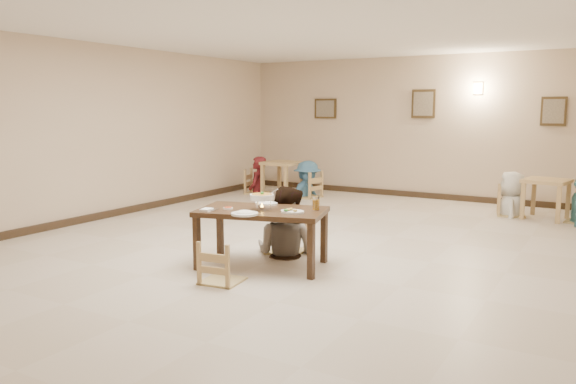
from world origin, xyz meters
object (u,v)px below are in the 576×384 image
Objects in this scene: bg_table_right at (546,187)px; bg_diner_b at (308,161)px; chair_far at (286,216)px; bg_chair_ll at (257,171)px; main_diner at (286,186)px; curry_warmer at (262,197)px; main_table at (262,216)px; chair_near at (222,242)px; bg_chair_lr at (307,173)px; bg_diner_a at (257,157)px; bg_table_left at (282,168)px; bg_diner_c at (513,171)px; drink_glass at (316,204)px; bg_chair_rl at (513,188)px.

bg_diner_b is (-4.70, 0.02, 0.23)m from bg_table_right.
bg_chair_ll reaches higher than chair_far.
main_diner is at bearing -156.69° from bg_chair_ll.
curry_warmer is at bearing 94.62° from main_diner.
main_table is 1.86× the size of chair_near.
chair_far is 4.70m from bg_chair_lr.
main_diner is 1.08× the size of bg_diner_a.
bg_diner_a reaches higher than bg_table_left.
main_diner is 0.66m from curry_warmer.
bg_diner_a is at bearing 103.48° from bg_diner_b.
bg_table_right is (2.61, 4.99, -0.29)m from curry_warmer.
bg_table_right is at bearing 51.08° from chair_far.
bg_chair_lr is (-2.08, 4.99, -0.09)m from main_table.
bg_diner_b is (-2.08, 4.99, 0.17)m from main_table.
bg_diner_c is (4.15, 0.02, 0.00)m from bg_diner_b.
chair_far is at bearing -122.63° from bg_table_right.
drink_glass is 0.17× the size of bg_chair_rl.
bg_diner_a is (-1.23, -0.09, 0.30)m from bg_chair_lr.
curry_warmer is 0.40× the size of bg_table_left.
bg_table_left reaches higher than bg_table_right.
bg_diner_c is (4.15, 0.02, 0.26)m from bg_chair_lr.
bg_table_left is 0.99× the size of bg_table_right.
bg_diner_c is (5.38, 0.10, -0.04)m from bg_diner_a.
chair_near is 6.09m from bg_chair_lr.
main_diner is 1.74× the size of bg_chair_ll.
chair_far is at bearing -36.19° from bg_diner_c.
curry_warmer is at bearing 32.78° from bg_chair_lr.
drink_glass is at bearing -26.76° from bg_diner_c.
drink_glass is at bearing -55.05° from bg_table_left.
bg_chair_ll is at bearing 79.30° from bg_chair_rl.
bg_chair_lr is at bearing -65.43° from main_diner.
bg_chair_rl is (2.07, 5.01, -0.12)m from main_table.
main_diner is (0.04, -0.09, 0.42)m from chair_far.
drink_glass is at bearing -141.03° from bg_diner_b.
main_diner is at bearing 142.33° from bg_chair_rl.
bg_chair_ll is 0.66× the size of bg_diner_b.
bg_diner_b is at bearing 179.75° from bg_table_right.
bg_table_right is (2.04, 4.70, -0.22)m from drink_glass.
bg_chair_rl is 0.60× the size of bg_diner_a.
bg_chair_lr is (0.62, 0.02, -0.07)m from bg_table_left.
main_diner reaches higher than chair_far.
main_table is 0.23m from curry_warmer.
curry_warmer is 5.95m from bg_chair_ll.
main_diner reaches higher than bg_diner_a.
bg_diner_c is at bearing -116.33° from main_diner.
bg_diner_a reaches higher than drink_glass.
bg_chair_rl is (2.16, 4.28, 0.01)m from chair_far.
bg_diner_c reaches higher than bg_chair_rl.
main_diner reaches higher than bg_table_right.
bg_diner_b is (0.62, 0.02, 0.18)m from bg_table_left.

